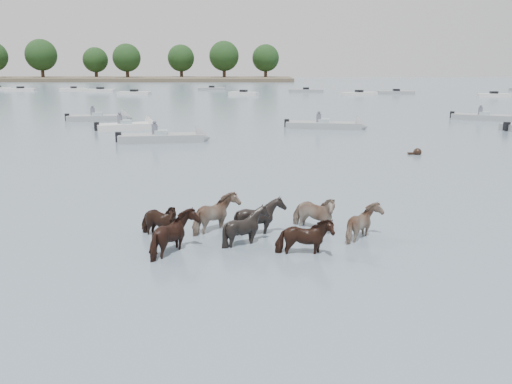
{
  "coord_description": "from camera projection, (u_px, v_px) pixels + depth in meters",
  "views": [
    {
      "loc": [
        1.81,
        -12.41,
        4.64
      ],
      "look_at": [
        1.58,
        2.32,
        1.1
      ],
      "focal_mm": 37.21,
      "sensor_mm": 36.0,
      "label": 1
    }
  ],
  "objects": [
    {
      "name": "treeline",
      "position": [
        33.0,
        58.0,
        159.74
      ],
      "size": [
        149.87,
        24.0,
        12.23
      ],
      "color": "#382619",
      "rests_on": "ground"
    },
    {
      "name": "pony_herd",
      "position": [
        251.0,
        226.0,
        14.37
      ],
      "size": [
        7.09,
        3.49,
        1.32
      ],
      "color": "black",
      "rests_on": "ground"
    },
    {
      "name": "motorboat_b",
      "position": [
        174.0,
        138.0,
        32.92
      ],
      "size": [
        5.88,
        2.51,
        1.92
      ],
      "rotation": [
        0.0,
        0.0,
        0.17
      ],
      "color": "gray",
      "rests_on": "ground"
    },
    {
      "name": "distant_flotilla",
      "position": [
        249.0,
        92.0,
        89.63
      ],
      "size": [
        102.5,
        26.81,
        0.93
      ],
      "color": "silver",
      "rests_on": "ground"
    },
    {
      "name": "shoreline",
      "position": [
        27.0,
        79.0,
        159.93
      ],
      "size": [
        160.0,
        30.0,
        1.0
      ],
      "primitive_type": "cube",
      "color": "#4C4233",
      "rests_on": "ground"
    },
    {
      "name": "motorboat_e",
      "position": [
        494.0,
        118.0,
        45.37
      ],
      "size": [
        5.87,
        3.99,
        1.92
      ],
      "rotation": [
        0.0,
        0.0,
        -0.46
      ],
      "color": "gray",
      "rests_on": "ground"
    },
    {
      "name": "motorboat_f",
      "position": [
        107.0,
        118.0,
        45.32
      ],
      "size": [
        5.67,
        2.65,
        1.92
      ],
      "rotation": [
        0.0,
        0.0,
        0.2
      ],
      "color": "gray",
      "rests_on": "ground"
    },
    {
      "name": "motorboat_c",
      "position": [
        335.0,
        126.0,
        39.55
      ],
      "size": [
        6.29,
        2.55,
        1.92
      ],
      "rotation": [
        0.0,
        0.0,
        -0.16
      ],
      "color": "gray",
      "rests_on": "ground"
    },
    {
      "name": "swimming_pony",
      "position": [
        416.0,
        153.0,
        28.18
      ],
      "size": [
        0.72,
        0.44,
        0.44
      ],
      "color": "black",
      "rests_on": "ground"
    },
    {
      "name": "motorboat_a",
      "position": [
        135.0,
        126.0,
        39.07
      ],
      "size": [
        4.8,
        3.32,
        1.92
      ],
      "rotation": [
        0.0,
        0.0,
        0.42
      ],
      "color": "silver",
      "rests_on": "ground"
    },
    {
      "name": "ground",
      "position": [
        191.0,
        257.0,
        13.18
      ],
      "size": [
        400.0,
        400.0,
        0.0
      ],
      "primitive_type": "plane",
      "color": "slate",
      "rests_on": "ground"
    }
  ]
}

